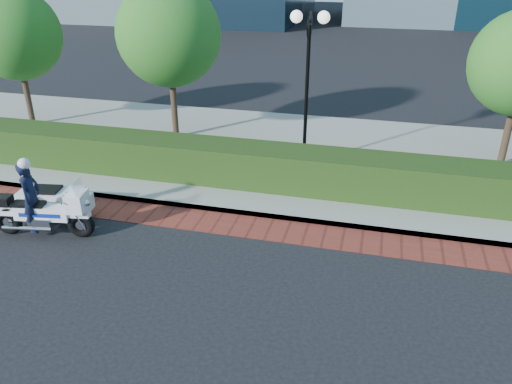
% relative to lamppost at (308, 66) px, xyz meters
% --- Properties ---
extents(ground, '(120.00, 120.00, 0.00)m').
position_rel_lamppost_xyz_m(ground, '(-1.00, -5.20, -2.96)').
color(ground, black).
rests_on(ground, ground).
extents(brick_strip, '(60.00, 1.00, 0.01)m').
position_rel_lamppost_xyz_m(brick_strip, '(-1.00, -3.70, -2.95)').
color(brick_strip, maroon).
rests_on(brick_strip, ground).
extents(sidewalk, '(60.00, 8.00, 0.15)m').
position_rel_lamppost_xyz_m(sidewalk, '(-1.00, 0.80, -2.88)').
color(sidewalk, gray).
rests_on(sidewalk, ground).
extents(hedge_main, '(18.00, 1.20, 1.00)m').
position_rel_lamppost_xyz_m(hedge_main, '(-1.00, -1.60, -2.31)').
color(hedge_main, black).
rests_on(hedge_main, sidewalk).
extents(lamppost, '(1.02, 0.70, 4.21)m').
position_rel_lamppost_xyz_m(lamppost, '(0.00, 0.00, 0.00)').
color(lamppost, black).
rests_on(lamppost, sidewalk).
extents(tree_a, '(3.00, 3.00, 4.58)m').
position_rel_lamppost_xyz_m(tree_a, '(-10.00, 1.30, 0.26)').
color(tree_a, '#332319').
rests_on(tree_a, sidewalk).
extents(tree_b, '(3.20, 3.20, 4.89)m').
position_rel_lamppost_xyz_m(tree_b, '(-4.50, 1.30, 0.48)').
color(tree_b, '#332319').
rests_on(tree_b, sidewalk).
extents(police_motorcycle, '(2.26, 1.62, 1.84)m').
position_rel_lamppost_xyz_m(police_motorcycle, '(-5.05, -4.87, -2.33)').
color(police_motorcycle, black).
rests_on(police_motorcycle, ground).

